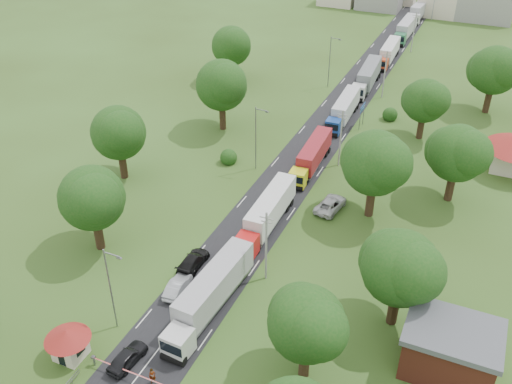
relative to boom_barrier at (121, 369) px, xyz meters
The scene contains 40 objects.
ground 25.05m from the boom_barrier, 86.89° to the left, with size 260.00×260.00×0.00m, color #2D4216.
road 45.03m from the boom_barrier, 88.27° to the left, with size 8.00×200.00×0.04m, color black.
boom_barrier is the anchor object (origin of this frame).
guard_booth 5.98m from the boom_barrier, behind, with size 4.40×4.40×3.45m.
info_sign 60.39m from the boom_barrier, 83.76° to the left, with size 0.12×3.10×4.10m.
pole_1 19.63m from the boom_barrier, 69.14° to the left, with size 1.60×0.24×9.00m.
pole_2 46.66m from the boom_barrier, 81.52° to the left, with size 1.60×0.24×9.00m.
pole_3 74.41m from the boom_barrier, 84.71° to the left, with size 1.60×0.24×9.00m.
pole_4 102.30m from the boom_barrier, 86.15° to the left, with size 1.60×0.24×9.00m.
pole_5 130.24m from the boom_barrier, 86.98° to the left, with size 1.60×0.24×9.00m.
lamp_0 7.91m from the boom_barrier, 128.59° to the left, with size 2.03×0.22×10.00m.
lamp_1 40.47m from the boom_barrier, 95.70° to the left, with size 2.03×0.22×10.00m.
lamp_2 75.25m from the boom_barrier, 93.05° to the left, with size 2.03×0.22×10.00m.
tree_2 17.86m from the boom_barrier, 24.96° to the left, with size 8.00×8.00×10.10m.
tree_3 28.11m from the boom_barrier, 38.79° to the left, with size 8.80×8.80×11.07m.
tree_4 38.62m from the boom_barrier, 67.81° to the left, with size 9.60×9.60×12.05m.
tree_5 49.47m from the boom_barrier, 61.59° to the left, with size 8.80×8.80×11.07m.
tree_6 62.58m from the boom_barrier, 74.79° to the left, with size 8.00×8.00×10.10m.
tree_7 79.63m from the boom_barrier, 71.37° to the left, with size 9.60×9.60×12.05m.
tree_10 21.36m from the boom_barrier, 132.02° to the left, with size 8.80×8.80×11.07m.
tree_11 37.10m from the boom_barrier, 124.41° to the left, with size 8.80×8.80×11.07m.
tree_12 52.73m from the boom_barrier, 106.28° to the left, with size 9.60×9.60×12.05m.
tree_13 73.99m from the boom_barrier, 107.90° to the left, with size 8.80×8.80×11.07m.
house_brick 30.34m from the boom_barrier, 25.42° to the left, with size 8.60×6.60×5.20m.
distant_town 135.04m from the boom_barrier, 89.13° to the left, with size 52.00×8.00×8.00m.
truck_0 11.64m from the boom_barrier, 72.19° to the left, with size 3.35×15.54×4.29m.
truck_1 27.29m from the boom_barrier, 83.19° to the left, with size 2.79×14.83×4.11m.
truck_2 43.77m from the boom_barrier, 85.53° to the left, with size 2.88×13.87×3.83m.
truck_3 61.59m from the boom_barrier, 87.18° to the left, with size 2.93×14.21×3.93m.
truck_4 77.60m from the boom_barrier, 87.79° to the left, with size 3.42×15.41×4.25m.
truck_5 93.90m from the boom_barrier, 87.90° to the left, with size 2.75×13.95×3.86m.
truck_6 112.00m from the boom_barrier, 88.23° to the left, with size 2.72×15.11×4.19m.
truck_7 129.64m from the boom_barrier, 88.48° to the left, with size 3.30×14.64×4.04m.
car_lane_front 1.55m from the boom_barrier, 104.29° to the left, with size 1.85×4.59×1.56m, color black.
car_lane_mid 12.05m from the boom_barrier, 95.20° to the left, with size 1.62×4.65×1.53m, color #A4A7AC.
car_lane_rear 16.53m from the boom_barrier, 95.70° to the left, with size 2.19×5.38×1.56m, color black.
car_verge_near 35.41m from the boom_barrier, 74.68° to the left, with size 2.65×5.75×1.60m, color silver.
car_verge_far 55.47m from the boom_barrier, 80.29° to the left, with size 1.75×4.34×1.48m, color #595A60.
pedestrian_near 3.10m from the boom_barrier, ahead, with size 0.64×0.42×1.76m, color gray.
pedestrian_booth 5.17m from the boom_barrier, behind, with size 0.88×0.68×1.80m, color gray.
Camera 1 is at (24.36, -52.33, 43.09)m, focal length 40.00 mm.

